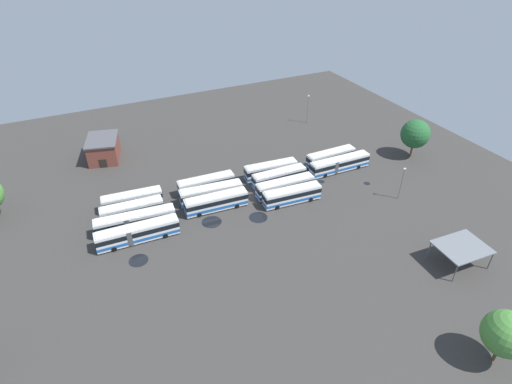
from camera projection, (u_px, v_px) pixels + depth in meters
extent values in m
plane|color=#383533|center=(248.00, 197.00, 88.39)|extent=(128.11, 128.11, 0.00)
cube|color=silver|center=(138.00, 233.00, 75.46)|extent=(15.01, 3.07, 3.05)
cube|color=beige|center=(136.00, 226.00, 74.57)|extent=(14.41, 2.85, 0.14)
cube|color=black|center=(137.00, 231.00, 75.18)|extent=(15.09, 3.12, 0.98)
cube|color=#1E56A8|center=(139.00, 237.00, 75.93)|extent=(15.09, 3.12, 0.61)
cube|color=black|center=(178.00, 220.00, 77.61)|extent=(0.14, 2.07, 1.12)
cube|color=#47474C|center=(129.00, 235.00, 74.91)|extent=(1.00, 2.60, 2.93)
cylinder|color=black|center=(162.00, 229.00, 78.61)|extent=(1.01, 0.34, 1.00)
cylinder|color=black|center=(165.00, 236.00, 76.85)|extent=(1.01, 0.34, 1.00)
cylinder|color=black|center=(112.00, 241.00, 75.54)|extent=(1.01, 0.34, 1.00)
cylinder|color=black|center=(114.00, 249.00, 73.78)|extent=(1.01, 0.34, 1.00)
cube|color=silver|center=(135.00, 221.00, 78.40)|extent=(15.09, 3.78, 3.05)
cube|color=beige|center=(134.00, 214.00, 77.51)|extent=(14.48, 3.53, 0.14)
cube|color=black|center=(135.00, 219.00, 78.13)|extent=(15.17, 3.83, 0.98)
cube|color=#1E56A8|center=(136.00, 224.00, 78.88)|extent=(15.17, 3.83, 0.61)
cube|color=black|center=(174.00, 210.00, 80.28)|extent=(0.24, 2.06, 1.12)
cube|color=#47474C|center=(127.00, 223.00, 77.92)|extent=(1.12, 2.64, 2.93)
cylinder|color=black|center=(160.00, 218.00, 81.41)|extent=(1.02, 0.38, 1.00)
cylinder|color=black|center=(162.00, 225.00, 79.61)|extent=(1.02, 0.38, 1.00)
cylinder|color=black|center=(111.00, 228.00, 78.68)|extent=(1.02, 0.38, 1.00)
cylinder|color=black|center=(112.00, 236.00, 76.88)|extent=(1.02, 0.38, 1.00)
cube|color=silver|center=(132.00, 210.00, 81.17)|extent=(12.13, 3.24, 3.05)
cube|color=beige|center=(131.00, 204.00, 80.28)|extent=(11.64, 3.01, 0.14)
cube|color=black|center=(132.00, 208.00, 80.90)|extent=(12.19, 3.28, 0.98)
cube|color=#1E56A8|center=(133.00, 214.00, 81.65)|extent=(12.19, 3.28, 0.61)
cube|color=black|center=(162.00, 201.00, 82.73)|extent=(0.18, 2.06, 1.12)
cylinder|color=black|center=(151.00, 208.00, 83.97)|extent=(1.02, 0.36, 1.00)
cylinder|color=black|center=(153.00, 215.00, 82.19)|extent=(1.02, 0.36, 1.00)
cylinder|color=black|center=(113.00, 217.00, 81.63)|extent=(1.02, 0.36, 1.00)
cylinder|color=black|center=(115.00, 224.00, 79.85)|extent=(1.02, 0.36, 1.00)
cube|color=silver|center=(132.00, 200.00, 84.12)|extent=(12.04, 3.51, 3.05)
cube|color=beige|center=(131.00, 194.00, 83.23)|extent=(11.55, 3.27, 0.14)
cube|color=black|center=(132.00, 198.00, 83.85)|extent=(12.11, 3.56, 0.98)
cube|color=#1E56A8|center=(133.00, 204.00, 84.60)|extent=(12.11, 3.56, 0.61)
cube|color=black|center=(161.00, 192.00, 85.55)|extent=(0.23, 2.06, 1.12)
cylinder|color=black|center=(151.00, 199.00, 86.85)|extent=(1.02, 0.38, 1.00)
cylinder|color=black|center=(152.00, 205.00, 85.05)|extent=(1.02, 0.38, 1.00)
cylinder|color=black|center=(114.00, 206.00, 84.67)|extent=(1.02, 0.38, 1.00)
cylinder|color=black|center=(115.00, 212.00, 82.87)|extent=(1.02, 0.38, 1.00)
cube|color=silver|center=(216.00, 202.00, 83.57)|extent=(12.95, 3.32, 3.05)
cube|color=beige|center=(216.00, 195.00, 82.68)|extent=(12.42, 3.09, 0.14)
cube|color=black|center=(216.00, 200.00, 83.30)|extent=(13.01, 3.36, 0.98)
cube|color=#1E56A8|center=(216.00, 205.00, 84.05)|extent=(13.01, 3.36, 0.61)
cube|color=black|center=(246.00, 193.00, 85.25)|extent=(0.19, 2.06, 1.12)
cylinder|color=black|center=(233.00, 200.00, 86.44)|extent=(1.02, 0.36, 1.00)
cylinder|color=black|center=(237.00, 206.00, 84.66)|extent=(1.02, 0.36, 1.00)
cylinder|color=black|center=(196.00, 208.00, 83.96)|extent=(1.02, 0.36, 1.00)
cylinder|color=black|center=(199.00, 215.00, 82.18)|extent=(1.02, 0.36, 1.00)
cube|color=silver|center=(211.00, 193.00, 86.23)|extent=(13.22, 3.77, 3.05)
cube|color=beige|center=(211.00, 187.00, 85.34)|extent=(12.68, 3.52, 0.14)
cube|color=black|center=(211.00, 191.00, 85.96)|extent=(13.29, 3.82, 0.98)
cube|color=#1E56A8|center=(211.00, 196.00, 86.71)|extent=(13.29, 3.82, 0.61)
cube|color=black|center=(241.00, 185.00, 87.77)|extent=(0.26, 2.06, 1.12)
cylinder|color=black|center=(228.00, 192.00, 89.03)|extent=(1.02, 0.40, 1.00)
cylinder|color=black|center=(232.00, 197.00, 87.23)|extent=(1.02, 0.40, 1.00)
cylinder|color=black|center=(191.00, 199.00, 86.72)|extent=(1.02, 0.40, 1.00)
cylinder|color=black|center=(194.00, 205.00, 84.92)|extent=(1.02, 0.40, 1.00)
cube|color=silver|center=(206.00, 184.00, 89.11)|extent=(12.30, 3.08, 3.05)
cube|color=beige|center=(206.00, 178.00, 88.21)|extent=(11.80, 2.86, 0.14)
cube|color=black|center=(206.00, 182.00, 88.83)|extent=(12.36, 3.12, 0.98)
cube|color=#1E56A8|center=(207.00, 187.00, 89.58)|extent=(12.36, 3.12, 0.61)
cube|color=black|center=(233.00, 176.00, 90.76)|extent=(0.16, 2.07, 1.12)
cylinder|color=black|center=(221.00, 183.00, 91.96)|extent=(1.01, 0.35, 1.00)
cylinder|color=black|center=(225.00, 188.00, 90.19)|extent=(1.01, 0.35, 1.00)
cylinder|color=black|center=(188.00, 190.00, 89.50)|extent=(1.01, 0.35, 1.00)
cylinder|color=black|center=(191.00, 196.00, 87.73)|extent=(1.01, 0.35, 1.00)
cube|color=silver|center=(292.00, 195.00, 85.60)|extent=(12.50, 3.48, 3.05)
cube|color=beige|center=(292.00, 189.00, 84.71)|extent=(11.99, 3.24, 0.14)
cube|color=black|center=(292.00, 193.00, 85.32)|extent=(12.56, 3.52, 0.98)
cube|color=#1E56A8|center=(292.00, 199.00, 86.07)|extent=(12.56, 3.52, 0.61)
cube|color=black|center=(319.00, 187.00, 87.12)|extent=(0.22, 2.06, 1.12)
cylinder|color=black|center=(306.00, 194.00, 88.38)|extent=(1.02, 0.38, 1.00)
cylinder|color=black|center=(311.00, 200.00, 86.59)|extent=(1.02, 0.38, 1.00)
cylinder|color=black|center=(273.00, 201.00, 86.08)|extent=(1.02, 0.38, 1.00)
cylinder|color=black|center=(277.00, 207.00, 84.29)|extent=(1.02, 0.38, 1.00)
cube|color=silver|center=(285.00, 186.00, 88.33)|extent=(12.91, 3.10, 3.05)
cube|color=beige|center=(285.00, 180.00, 87.44)|extent=(12.39, 2.88, 0.14)
cube|color=black|center=(285.00, 185.00, 88.06)|extent=(12.97, 3.14, 0.98)
cube|color=#1E56A8|center=(285.00, 190.00, 88.81)|extent=(12.97, 3.14, 0.61)
cube|color=black|center=(312.00, 178.00, 90.09)|extent=(0.15, 2.07, 1.12)
cylinder|color=black|center=(299.00, 185.00, 91.25)|extent=(1.01, 0.35, 1.00)
cylinder|color=black|center=(304.00, 190.00, 89.48)|extent=(1.01, 0.35, 1.00)
cylinder|color=black|center=(266.00, 193.00, 88.66)|extent=(1.01, 0.35, 1.00)
cylinder|color=black|center=(270.00, 199.00, 86.89)|extent=(1.01, 0.35, 1.00)
cube|color=silver|center=(279.00, 177.00, 91.47)|extent=(12.32, 2.72, 3.05)
cube|color=beige|center=(279.00, 171.00, 90.58)|extent=(11.82, 2.51, 0.14)
cube|color=black|center=(279.00, 175.00, 91.20)|extent=(12.38, 2.76, 0.98)
cube|color=#1E56A8|center=(279.00, 180.00, 91.94)|extent=(12.38, 2.76, 0.61)
cube|color=black|center=(303.00, 169.00, 93.28)|extent=(0.09, 2.07, 1.12)
cylinder|color=black|center=(291.00, 176.00, 94.40)|extent=(1.00, 0.32, 1.00)
cylinder|color=black|center=(296.00, 181.00, 92.66)|extent=(1.00, 0.32, 1.00)
cylinder|color=black|center=(261.00, 183.00, 91.76)|extent=(1.00, 0.32, 1.00)
cylinder|color=black|center=(266.00, 189.00, 90.01)|extent=(1.00, 0.32, 1.00)
cube|color=silver|center=(271.00, 170.00, 94.09)|extent=(12.34, 3.56, 3.05)
cube|color=beige|center=(271.00, 164.00, 93.20)|extent=(11.84, 3.32, 0.14)
cube|color=black|center=(271.00, 168.00, 93.81)|extent=(12.41, 3.60, 0.98)
cube|color=#1E56A8|center=(271.00, 173.00, 94.56)|extent=(12.41, 3.60, 0.61)
cube|color=black|center=(295.00, 163.00, 95.55)|extent=(0.24, 2.06, 1.12)
cylinder|color=black|center=(284.00, 169.00, 96.83)|extent=(1.02, 0.39, 1.00)
cylinder|color=black|center=(288.00, 174.00, 95.04)|extent=(1.02, 0.39, 1.00)
cylinder|color=black|center=(254.00, 175.00, 94.61)|extent=(1.02, 0.39, 1.00)
cylinder|color=black|center=(257.00, 180.00, 92.82)|extent=(1.02, 0.39, 1.00)
cube|color=silver|center=(340.00, 164.00, 96.23)|extent=(14.97, 2.77, 3.05)
cube|color=beige|center=(341.00, 158.00, 95.34)|extent=(14.37, 2.56, 0.14)
cube|color=black|center=(340.00, 162.00, 95.96)|extent=(15.04, 2.81, 0.98)
cube|color=#1E56A8|center=(339.00, 167.00, 96.71)|extent=(15.04, 2.81, 0.61)
cube|color=black|center=(366.00, 155.00, 98.50)|extent=(0.09, 2.07, 1.12)
cube|color=#47474C|center=(334.00, 166.00, 95.66)|extent=(0.94, 2.58, 2.93)
cylinder|color=black|center=(352.00, 163.00, 99.45)|extent=(1.00, 0.32, 1.00)
cylinder|color=black|center=(358.00, 167.00, 97.71)|extent=(1.00, 0.32, 1.00)
cylinder|color=black|center=(320.00, 171.00, 96.24)|extent=(1.00, 0.32, 1.00)
cylinder|color=black|center=(325.00, 176.00, 94.49)|extent=(1.00, 0.32, 1.00)
cube|color=silver|center=(331.00, 157.00, 98.97)|extent=(12.44, 2.65, 3.05)
cube|color=beige|center=(331.00, 151.00, 98.08)|extent=(11.94, 2.45, 0.14)
cube|color=black|center=(331.00, 155.00, 98.70)|extent=(12.50, 2.69, 0.98)
cube|color=#1E56A8|center=(330.00, 160.00, 99.45)|extent=(12.50, 2.69, 0.61)
cube|color=black|center=(352.00, 150.00, 100.93)|extent=(0.08, 2.07, 1.12)
cylinder|color=black|center=(340.00, 156.00, 101.99)|extent=(1.00, 0.31, 1.00)
cylinder|color=black|center=(346.00, 161.00, 100.27)|extent=(1.00, 0.31, 1.00)
cylinder|color=black|center=(314.00, 163.00, 99.16)|extent=(1.00, 0.31, 1.00)
cylinder|color=black|center=(320.00, 168.00, 97.43)|extent=(1.00, 0.31, 1.00)
cube|color=brown|center=(104.00, 149.00, 100.79)|extent=(8.79, 10.55, 5.06)
cube|color=#4C4C51|center=(101.00, 139.00, 99.28)|extent=(9.32, 11.18, 0.36)
cube|color=black|center=(103.00, 164.00, 97.85)|extent=(1.76, 0.51, 2.20)
cube|color=slate|center=(462.00, 247.00, 69.47)|extent=(8.71, 7.13, 0.20)
cylinder|color=#59595B|center=(463.00, 239.00, 74.08)|extent=(0.20, 0.20, 3.61)
cylinder|color=#59595B|center=(491.00, 261.00, 69.43)|extent=(0.20, 0.20, 3.61)
cylinder|color=#59595B|center=(429.00, 250.00, 71.64)|extent=(0.20, 0.20, 3.61)
cylinder|color=#59595B|center=(455.00, 273.00, 66.99)|extent=(0.20, 0.20, 3.61)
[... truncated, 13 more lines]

